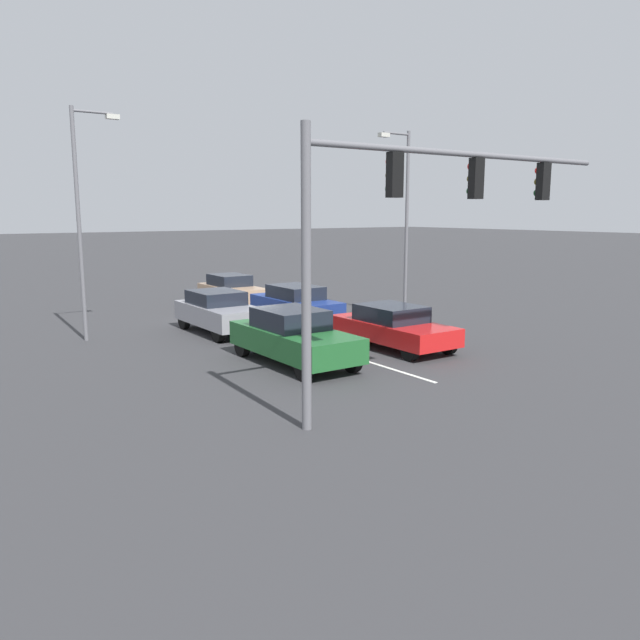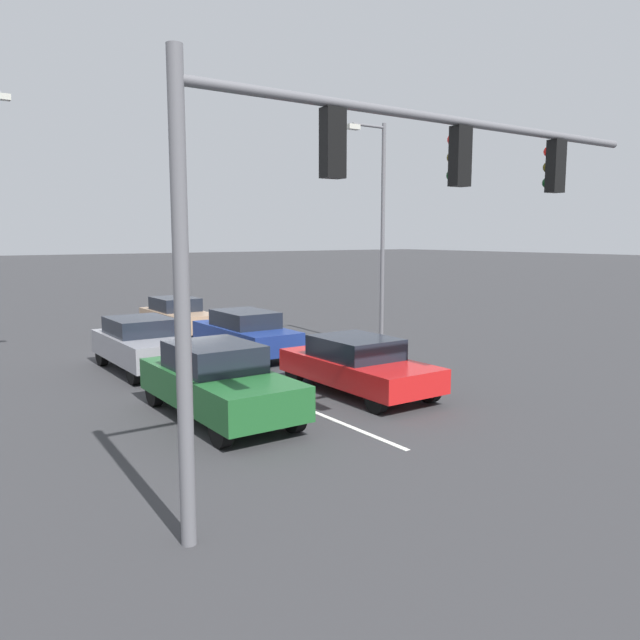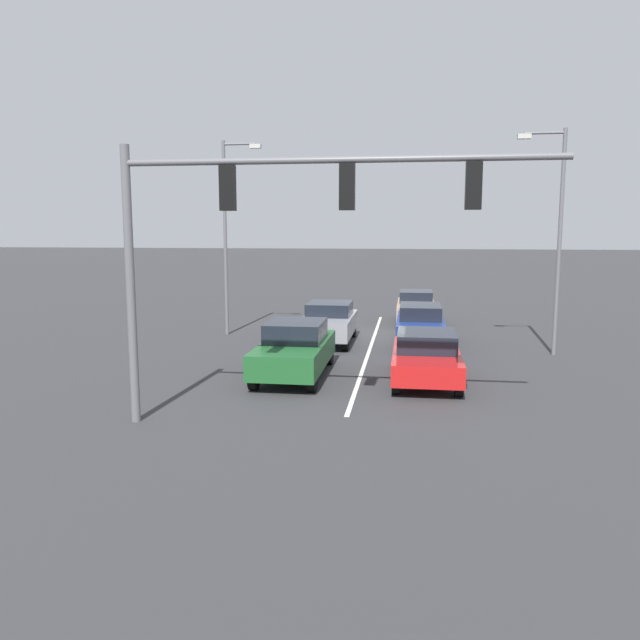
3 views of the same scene
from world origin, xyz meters
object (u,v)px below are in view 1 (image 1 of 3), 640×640
Objects in this scene: car_tan_leftlane_third at (232,290)px; car_darkgreen_midlane_front at (293,336)px; car_gray_midlane_second at (219,311)px; street_lamp_left_shoulder at (404,212)px; street_lamp_right_shoulder at (83,210)px; traffic_signal_gantry at (421,204)px; car_navy_leftlane_second at (296,304)px; car_red_leftlane_front at (392,326)px.

car_darkgreen_midlane_front is at bearing 72.13° from car_tan_leftlane_third.
street_lamp_left_shoulder is (-7.93, 1.22, 3.60)m from car_gray_midlane_second.
traffic_signal_gantry is at bearing 109.90° from street_lamp_right_shoulder.
car_tan_leftlane_third is at bearing -101.69° from traffic_signal_gantry.
car_darkgreen_midlane_front is 1.04× the size of car_navy_leftlane_second.
street_lamp_right_shoulder reaches higher than car_darkgreen_midlane_front.
street_lamp_right_shoulder is (7.67, 4.37, 3.75)m from car_tan_leftlane_third.
car_navy_leftlane_second is at bearing -17.86° from street_lamp_left_shoulder.
car_gray_midlane_second is 5.83m from street_lamp_right_shoulder.
car_gray_midlane_second is at bearing -92.94° from car_darkgreen_midlane_front.
car_darkgreen_midlane_front is 5.64m from car_gray_midlane_second.
car_gray_midlane_second is at bearing 3.44° from car_navy_leftlane_second.
car_darkgreen_midlane_front is 1.11× the size of car_gray_midlane_second.
street_lamp_left_shoulder reaches higher than car_tan_leftlane_third.
traffic_signal_gantry is 1.18× the size of street_lamp_right_shoulder.
car_darkgreen_midlane_front is at bearing 57.13° from car_navy_leftlane_second.
car_darkgreen_midlane_front is 0.50× the size of traffic_signal_gantry.
car_gray_midlane_second is at bearing -90.00° from traffic_signal_gantry.
street_lamp_left_shoulder reaches higher than traffic_signal_gantry.
car_gray_midlane_second is (-0.29, -5.63, -0.01)m from car_darkgreen_midlane_front.
car_tan_leftlane_third is 0.53× the size of street_lamp_right_shoulder.
traffic_signal_gantry is (3.37, 16.27, 3.84)m from car_tan_leftlane_third.
car_tan_leftlane_third is 17.05m from traffic_signal_gantry.
street_lamp_left_shoulder reaches higher than car_navy_leftlane_second.
street_lamp_left_shoulder is at bearing -134.78° from car_red_leftlane_front.
street_lamp_right_shoulder reaches higher than car_gray_midlane_second.
car_gray_midlane_second reaches higher than car_red_leftlane_front.
car_red_leftlane_front is 6.66m from car_gray_midlane_second.
street_lamp_right_shoulder is at bearing -41.45° from car_red_leftlane_front.
street_lamp_left_shoulder is at bearing 123.36° from car_tan_leftlane_third.
car_darkgreen_midlane_front is 0.61× the size of street_lamp_left_shoulder.
car_navy_leftlane_second is 5.92m from street_lamp_left_shoulder.
car_red_leftlane_front is 0.49× the size of traffic_signal_gantry.
car_tan_leftlane_third is at bearing -107.87° from car_darkgreen_midlane_front.
car_tan_leftlane_third is at bearing -56.64° from street_lamp_left_shoulder.
car_navy_leftlane_second is (0.09, -5.83, 0.06)m from car_red_leftlane_front.
street_lamp_right_shoulder is 1.02× the size of street_lamp_left_shoulder.
car_darkgreen_midlane_front is at bearing 119.95° from street_lamp_right_shoulder.
car_navy_leftlane_second is 3.49m from car_gray_midlane_second.
car_darkgreen_midlane_front is 11.92m from car_tan_leftlane_third.
car_gray_midlane_second is 0.45× the size of traffic_signal_gantry.
traffic_signal_gantry reaches higher than car_red_leftlane_front.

